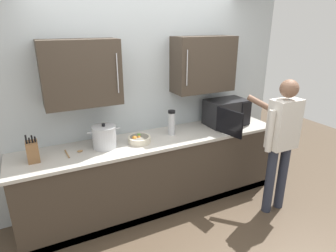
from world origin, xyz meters
name	(u,v)px	position (x,y,z in m)	size (l,w,h in m)	color
ground_plane	(183,237)	(0.00, 0.00, 0.00)	(9.29, 9.29, 0.00)	#4C3D2D
back_wall_tiled	(144,88)	(0.00, 1.02, 1.44)	(3.94, 0.44, 2.70)	#B2BCC1
counter_unit	(155,172)	(0.00, 0.70, 0.45)	(3.20, 0.65, 0.90)	#3D3328
microwave_oven	(225,113)	(1.03, 0.74, 1.06)	(0.55, 0.73, 0.34)	black
fruit_bowl	(139,139)	(-0.21, 0.68, 0.94)	(0.26, 0.26, 0.10)	beige
wooden_spoon	(74,152)	(-0.93, 0.72, 0.90)	(0.18, 0.20, 0.02)	#A37547
thermos_flask	(172,123)	(0.24, 0.74, 1.05)	(0.09, 0.09, 0.31)	#B7BABF
stock_pot	(104,137)	(-0.59, 0.72, 1.02)	(0.36, 0.26, 0.27)	#B7BABF
knife_block	(33,151)	(-1.31, 0.71, 1.00)	(0.11, 0.15, 0.29)	brown
person_figure	(281,136)	(1.25, -0.04, 0.97)	(0.44, 0.59, 1.62)	#282D3D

